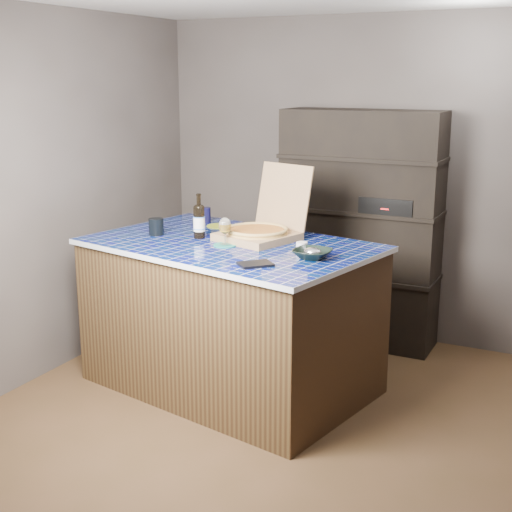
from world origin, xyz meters
The scene contains 14 objects.
room centered at (0.00, 0.00, 1.25)m, with size 3.50×3.50×3.50m.
shelving_unit centered at (0.00, 1.53, 0.90)m, with size 1.20×0.41×1.80m.
kitchen_island centered at (-0.48, 0.32, 0.50)m, with size 2.01×1.49×1.00m.
pizza_box centered at (-0.34, 0.48, 1.06)m, with size 0.57×0.63×0.47m.
mead_bottle centered at (-0.72, 0.35, 1.11)m, with size 0.08×0.08×0.30m.
teal_trivet centered at (-0.47, 0.23, 1.00)m, with size 0.15×0.15×0.01m, color #187F71.
wine_glass centered at (-0.47, 0.23, 1.12)m, with size 0.08×0.08×0.18m.
tumbler centered at (-1.03, 0.30, 1.05)m, with size 0.10×0.10×0.11m, color black.
dvd_case centered at (-0.07, -0.12, 1.00)m, with size 0.13×0.19×0.01m, color black.
bowl centered at (0.16, 0.18, 1.02)m, with size 0.22×0.22×0.05m, color black.
foil_contents centered at (0.16, 0.18, 1.04)m, with size 0.11×0.09×0.05m, color silver.
white_jar centered at (0.03, 0.30, 1.03)m, with size 0.07×0.07×0.06m, color white.
navy_cup centered at (-0.94, 0.81, 1.05)m, with size 0.07×0.07×0.11m, color black.
green_trivet centered at (-0.79, 0.73, 1.00)m, with size 0.19×0.19×0.01m, color #A2AF25.
Camera 1 is at (1.67, -3.62, 2.05)m, focal length 50.00 mm.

